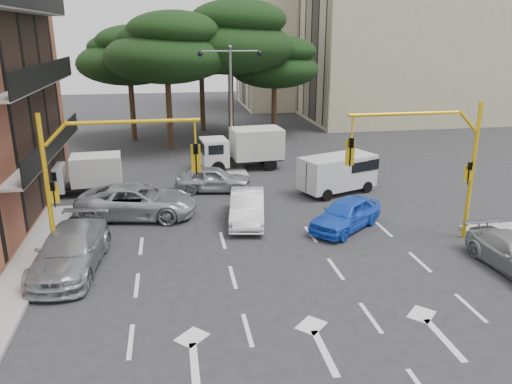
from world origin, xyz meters
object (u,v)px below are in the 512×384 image
car_blue_compact (346,214)px  signal_mast_right (435,154)px  street_lamp_center (231,85)px  car_white_hatch (247,207)px  car_silver_cross_a (138,201)px  box_truck_b (242,149)px  box_truck_a (82,175)px  signal_mast_left (96,169)px  car_silver_wagon (71,250)px  van_white (337,174)px  car_silver_cross_b (213,179)px

car_blue_compact → signal_mast_right: bearing=18.7°
street_lamp_center → car_white_hatch: bearing=-93.2°
car_silver_cross_a → box_truck_b: size_ratio=1.06×
signal_mast_right → car_blue_compact: signal_mast_right is taller
car_white_hatch → box_truck_a: bearing=155.0°
street_lamp_center → signal_mast_left: bearing=-115.9°
car_silver_wagon → van_white: bearing=35.1°
car_silver_cross_b → signal_mast_right: bearing=-126.5°
car_white_hatch → car_silver_cross_b: (-1.18, 5.10, -0.01)m
car_blue_compact → car_silver_cross_b: bearing=180.0°
signal_mast_left → box_truck_b: signal_mast_left is taller
signal_mast_right → van_white: (-1.65, 7.26, -2.80)m
signal_mast_right → box_truck_b: size_ratio=1.11×
car_silver_wagon → box_truck_a: size_ratio=1.23×
box_truck_a → street_lamp_center: bearing=-67.0°
car_silver_cross_b → box_truck_a: (-7.24, 0.72, 0.37)m
car_silver_cross_b → box_truck_b: bearing=-18.6°
car_silver_wagon → car_blue_compact: bearing=15.8°
signal_mast_left → box_truck_b: size_ratio=1.11×
car_blue_compact → street_lamp_center: bearing=158.0°
signal_mast_right → car_white_hatch: bearing=154.1°
car_white_hatch → signal_mast_right: bearing=-16.2°
car_silver_wagon → car_silver_cross_a: car_silver_cross_a is taller
car_silver_cross_b → signal_mast_left: bearing=158.7°
car_white_hatch → car_blue_compact: car_white_hatch is taller
car_silver_cross_b → box_truck_a: box_truck_a is taller
street_lamp_center → signal_mast_right: bearing=-64.1°
car_blue_compact → box_truck_b: (-3.14, 11.37, 0.61)m
car_white_hatch → car_silver_wagon: size_ratio=0.81×
signal_mast_left → car_silver_cross_a: (1.03, 5.16, -3.08)m
car_blue_compact → car_silver_wagon: bearing=-118.9°
street_lamp_center → car_blue_compact: (3.76, -12.10, -4.71)m
car_silver_wagon → box_truck_b: (8.62, 13.53, 0.54)m
car_white_hatch → box_truck_b: box_truck_b is taller
signal_mast_left → van_white: bearing=31.3°
car_white_hatch → car_blue_compact: size_ratio=1.06×
street_lamp_center → car_white_hatch: 11.44m
car_white_hatch → van_white: van_white is taller
street_lamp_center → van_white: 9.54m
car_blue_compact → van_white: size_ratio=0.98×
car_silver_cross_a → car_white_hatch: bearing=-96.6°
street_lamp_center → van_white: bearing=-52.6°
signal_mast_left → car_silver_cross_b: (5.04, 8.68, -3.15)m
signal_mast_left → car_blue_compact: size_ratio=1.42×
signal_mast_left → car_white_hatch: (6.23, 3.58, -3.14)m
car_silver_wagon → box_truck_b: box_truck_b is taller
box_truck_a → signal_mast_left: bearing=-171.0°
box_truck_b → signal_mast_right: bearing=-160.2°
car_silver_cross_b → van_white: size_ratio=0.99×
car_white_hatch → car_silver_cross_a: car_silver_cross_a is taller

